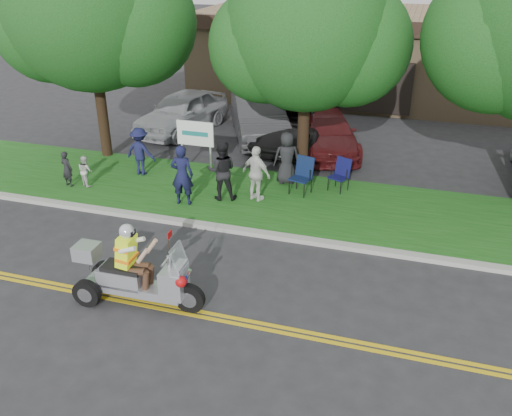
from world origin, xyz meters
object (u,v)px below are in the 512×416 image
(lawn_chair_b, at_px, (303,173))
(spectator_adult_mid, at_px, (222,171))
(parked_car_mid, at_px, (295,124))
(lawn_chair_a, at_px, (341,172))
(parked_car_right, at_px, (327,133))
(parked_car_far_left, at_px, (182,112))
(spectator_adult_right, at_px, (256,174))
(trike_scooter, at_px, (134,276))
(parked_car_left, at_px, (259,116))
(spectator_adult_left, at_px, (182,175))

(lawn_chair_b, xyz_separation_m, spectator_adult_mid, (-2.13, -1.14, 0.26))
(lawn_chair_b, relative_size, parked_car_mid, 0.20)
(lawn_chair_a, relative_size, parked_car_right, 0.21)
(parked_car_far_left, xyz_separation_m, parked_car_right, (6.00, -0.59, -0.12))
(spectator_adult_mid, bearing_deg, parked_car_far_left, -73.24)
(lawn_chair_b, relative_size, spectator_adult_mid, 0.63)
(spectator_adult_right, distance_m, parked_car_mid, 5.48)
(parked_car_right, bearing_deg, trike_scooter, -120.23)
(trike_scooter, distance_m, parked_car_mid, 10.94)
(lawn_chair_a, bearing_deg, lawn_chair_b, -128.65)
(trike_scooter, distance_m, lawn_chair_a, 7.59)
(parked_car_left, bearing_deg, parked_car_mid, -34.27)
(trike_scooter, xyz_separation_m, parked_car_right, (2.12, 10.51, 0.03))
(spectator_adult_mid, bearing_deg, parked_car_right, -128.42)
(spectator_adult_left, height_order, parked_car_left, spectator_adult_left)
(trike_scooter, height_order, parked_car_right, trike_scooter)
(trike_scooter, bearing_deg, spectator_adult_left, 100.17)
(spectator_adult_mid, relative_size, parked_car_mid, 0.32)
(parked_car_left, height_order, parked_car_mid, parked_car_left)
(trike_scooter, relative_size, parked_car_far_left, 0.60)
(spectator_adult_right, bearing_deg, spectator_adult_left, 45.97)
(lawn_chair_b, distance_m, parked_car_right, 4.15)
(parked_car_mid, bearing_deg, lawn_chair_a, -57.31)
(trike_scooter, bearing_deg, parked_car_far_left, 107.83)
(spectator_adult_mid, distance_m, parked_car_mid, 5.75)
(trike_scooter, xyz_separation_m, lawn_chair_b, (2.14, 6.36, 0.08))
(trike_scooter, height_order, parked_car_far_left, trike_scooter)
(lawn_chair_a, distance_m, parked_car_mid, 4.66)
(lawn_chair_b, bearing_deg, parked_car_mid, 121.87)
(lawn_chair_a, height_order, parked_car_mid, parked_car_mid)
(parked_car_right, bearing_deg, spectator_adult_left, -136.07)
(lawn_chair_a, distance_m, spectator_adult_mid, 3.61)
(spectator_adult_right, relative_size, parked_car_mid, 0.30)
(lawn_chair_a, xyz_separation_m, lawn_chair_b, (-1.05, -0.53, 0.06))
(lawn_chair_b, relative_size, parked_car_right, 0.23)
(spectator_adult_mid, distance_m, parked_car_far_left, 7.05)
(parked_car_left, bearing_deg, spectator_adult_mid, -107.35)
(trike_scooter, xyz_separation_m, spectator_adult_mid, (0.01, 5.21, 0.34))
(spectator_adult_mid, relative_size, parked_car_far_left, 0.37)
(lawn_chair_a, relative_size, spectator_adult_right, 0.60)
(parked_car_mid, distance_m, parked_car_right, 1.36)
(spectator_adult_mid, height_order, parked_car_left, spectator_adult_mid)
(spectator_adult_left, bearing_deg, parked_car_left, -101.98)
(parked_car_far_left, bearing_deg, parked_car_mid, 9.73)
(parked_car_far_left, height_order, parked_car_right, parked_car_far_left)
(parked_car_mid, bearing_deg, parked_car_right, -14.86)
(spectator_adult_right, bearing_deg, parked_car_far_left, -27.41)
(lawn_chair_a, xyz_separation_m, spectator_adult_right, (-2.20, -1.46, 0.26))
(lawn_chair_b, height_order, spectator_adult_mid, spectator_adult_mid)
(lawn_chair_a, bearing_deg, parked_car_far_left, 173.75)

